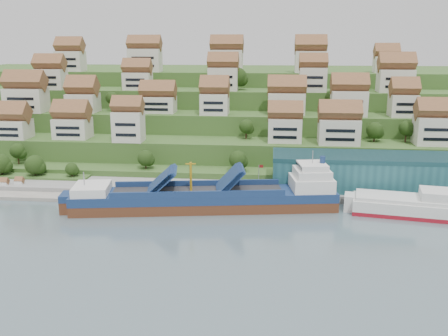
# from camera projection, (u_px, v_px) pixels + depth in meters

# --- Properties ---
(ground) EXTENTS (300.00, 300.00, 0.00)m
(ground) POSITION_uv_depth(u_px,v_px,m) (190.00, 209.00, 134.59)
(ground) COLOR slate
(ground) RESTS_ON ground
(quay) EXTENTS (180.00, 14.00, 2.20)m
(quay) POSITION_uv_depth(u_px,v_px,m) (266.00, 191.00, 146.86)
(quay) COLOR gray
(quay) RESTS_ON ground
(pebble_beach) EXTENTS (45.00, 20.00, 1.00)m
(pebble_beach) POSITION_uv_depth(u_px,v_px,m) (9.00, 188.00, 151.57)
(pebble_beach) COLOR gray
(pebble_beach) RESTS_ON ground
(hillside) EXTENTS (260.00, 128.00, 31.00)m
(hillside) POSITION_uv_depth(u_px,v_px,m) (226.00, 114.00, 231.74)
(hillside) COLOR #2D4C1E
(hillside) RESTS_ON ground
(hillside_village) EXTENTS (157.01, 62.45, 29.63)m
(hillside_village) POSITION_uv_depth(u_px,v_px,m) (217.00, 93.00, 187.66)
(hillside_village) COLOR beige
(hillside_village) RESTS_ON ground
(hillside_trees) EXTENTS (135.21, 60.94, 30.56)m
(hillside_trees) POSITION_uv_depth(u_px,v_px,m) (189.00, 122.00, 173.77)
(hillside_trees) COLOR #243F15
(hillside_trees) RESTS_ON ground
(warehouse) EXTENTS (60.00, 15.00, 10.00)m
(warehouse) POSITION_uv_depth(u_px,v_px,m) (377.00, 172.00, 144.21)
(warehouse) COLOR #235960
(warehouse) RESTS_ON quay
(flagpole) EXTENTS (1.28, 0.16, 8.00)m
(flagpole) POSITION_uv_depth(u_px,v_px,m) (259.00, 176.00, 140.78)
(flagpole) COLOR gray
(flagpole) RESTS_ON quay
(beach_huts) EXTENTS (14.40, 3.70, 2.20)m
(beach_huts) POSITION_uv_depth(u_px,v_px,m) (0.00, 184.00, 150.16)
(beach_huts) COLOR white
(beach_huts) RESTS_ON pebble_beach
(cargo_ship) EXTENTS (71.17, 21.76, 15.50)m
(cargo_ship) POSITION_uv_depth(u_px,v_px,m) (212.00, 198.00, 133.78)
(cargo_ship) COLOR #552D1A
(cargo_ship) RESTS_ON ground
(second_ship) EXTENTS (28.15, 14.31, 7.79)m
(second_ship) POSITION_uv_depth(u_px,v_px,m) (408.00, 206.00, 129.56)
(second_ship) COLOR maroon
(second_ship) RESTS_ON ground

